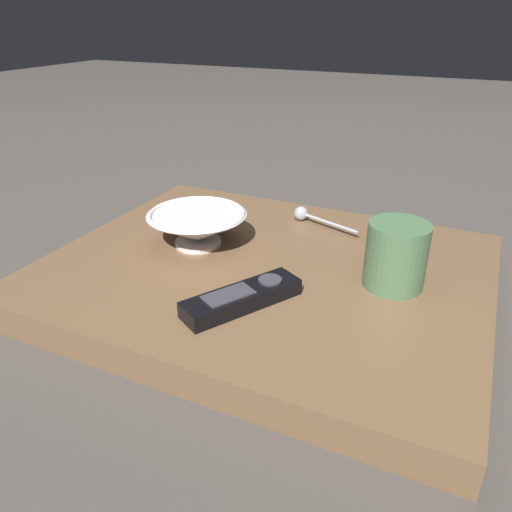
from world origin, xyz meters
The scene contains 6 objects.
ground_plane centered at (0.00, 0.00, 0.00)m, with size 6.00×6.00×0.00m, color #47423D.
table centered at (0.00, 0.00, 0.02)m, with size 0.68×0.55×0.05m.
cereal_bowl centered at (-0.13, 0.01, 0.08)m, with size 0.17×0.17×0.06m.
coffee_mug centered at (0.20, 0.02, 0.10)m, with size 0.10×0.11×0.10m.
teaspoon centered at (0.00, 0.19, 0.06)m, with size 0.14×0.06×0.03m.
tv_remote_near centered at (0.02, -0.13, 0.06)m, with size 0.13×0.17×0.03m.
Camera 1 is at (0.28, -0.64, 0.41)m, focal length 34.71 mm.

